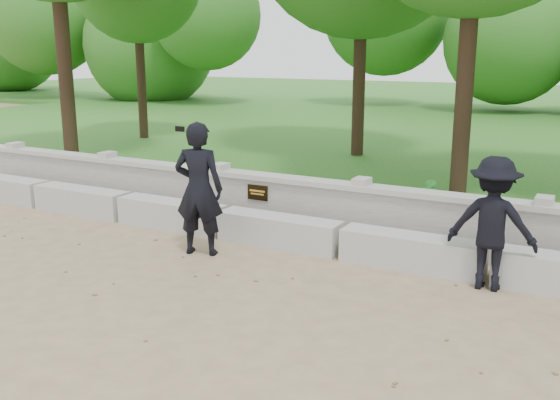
% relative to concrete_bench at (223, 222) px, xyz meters
% --- Properties ---
extents(ground, '(80.00, 80.00, 0.00)m').
position_rel_concrete_bench_xyz_m(ground, '(-0.00, -1.90, -0.22)').
color(ground, tan).
rests_on(ground, ground).
extents(lawn, '(40.00, 22.00, 0.25)m').
position_rel_concrete_bench_xyz_m(lawn, '(-0.00, 12.10, -0.10)').
color(lawn, '#275715').
rests_on(lawn, ground).
extents(concrete_bench, '(11.90, 0.45, 0.45)m').
position_rel_concrete_bench_xyz_m(concrete_bench, '(0.00, 0.00, 0.00)').
color(concrete_bench, beige).
rests_on(concrete_bench, ground).
extents(parapet_wall, '(12.50, 0.35, 0.90)m').
position_rel_concrete_bench_xyz_m(parapet_wall, '(0.00, 0.70, 0.24)').
color(parapet_wall, beige).
rests_on(parapet_wall, ground).
extents(man_main, '(0.79, 0.72, 1.89)m').
position_rel_concrete_bench_xyz_m(man_main, '(0.18, -0.85, 0.72)').
color(man_main, black).
rests_on(man_main, ground).
extents(visitor_mid, '(1.07, 0.63, 1.62)m').
position_rel_concrete_bench_xyz_m(visitor_mid, '(4.04, -0.25, 0.59)').
color(visitor_mid, black).
rests_on(visitor_mid, ground).
extents(shrub_a, '(0.35, 0.34, 0.56)m').
position_rel_concrete_bench_xyz_m(shrub_a, '(-4.37, 1.40, 0.30)').
color(shrub_a, '#256F28').
rests_on(shrub_a, lawn).
extents(shrub_b, '(0.37, 0.39, 0.55)m').
position_rel_concrete_bench_xyz_m(shrub_b, '(2.66, 1.95, 0.30)').
color(shrub_b, '#256F28').
rests_on(shrub_b, lawn).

